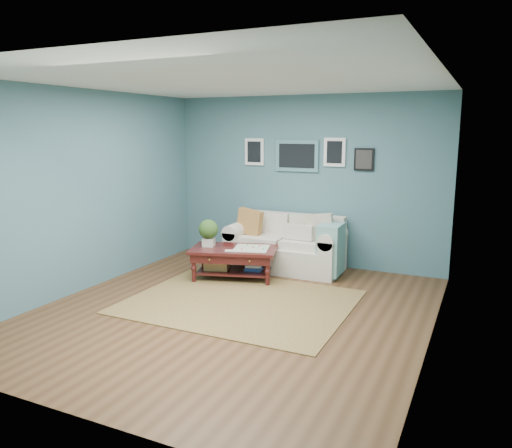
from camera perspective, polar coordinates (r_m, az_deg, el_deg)
The scene contains 4 objects.
room_shell at distance 5.84m, azimuth -2.47°, elevation 2.83°, with size 5.00×5.02×2.70m.
area_rug at distance 6.43m, azimuth -1.84°, elevation -8.86°, with size 2.74×2.20×0.01m, color brown.
loveseat at distance 7.81m, azimuth 3.93°, elevation -2.46°, with size 1.83×0.83×0.94m.
coffee_table at distance 7.33m, azimuth -3.03°, elevation -3.32°, with size 1.39×1.04×0.86m.
Camera 1 is at (2.69, -5.06, 2.16)m, focal length 35.00 mm.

